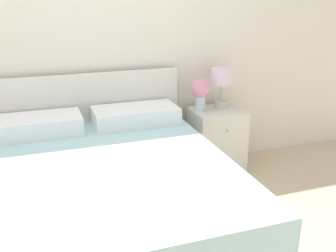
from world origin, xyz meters
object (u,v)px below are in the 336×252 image
bed (105,195)px  flower_vase (201,91)px  nightstand (216,140)px  table_lamp (222,80)px

bed → flower_vase: size_ratio=6.66×
bed → nightstand: (1.18, 0.69, -0.00)m
bed → table_lamp: 1.55m
flower_vase → nightstand: bearing=-10.6°
table_lamp → flower_vase: bearing=-172.0°
nightstand → table_lamp: table_lamp is taller
nightstand → flower_vase: bearing=169.4°
bed → nightstand: bed is taller
bed → flower_vase: bearing=35.4°
bed → table_lamp: size_ratio=5.31×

